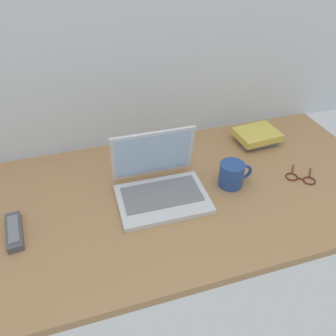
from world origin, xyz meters
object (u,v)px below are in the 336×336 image
eyeglasses (300,178)px  book_stack (257,136)px  remote_control_near (14,231)px  coffee_mug (232,174)px  laptop (159,183)px

eyeglasses → book_stack: (-0.04, 0.28, 0.02)m
remote_control_near → eyeglasses: remote_control_near is taller
coffee_mug → book_stack: (0.23, 0.23, -0.02)m
laptop → eyeglasses: (0.53, -0.08, -0.04)m
laptop → eyeglasses: laptop is taller
coffee_mug → eyeglasses: size_ratio=0.93×
coffee_mug → remote_control_near: (-0.75, -0.02, -0.04)m
coffee_mug → remote_control_near: 0.75m
laptop → eyeglasses: bearing=-8.6°
laptop → book_stack: (0.49, 0.20, -0.02)m
remote_control_near → book_stack: (0.98, 0.25, 0.02)m
coffee_mug → book_stack: bearing=45.0°
remote_control_near → laptop: bearing=6.0°
remote_control_near → eyeglasses: 1.02m
remote_control_near → eyeglasses: size_ratio=1.19×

